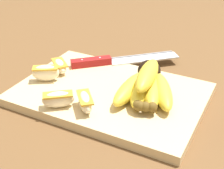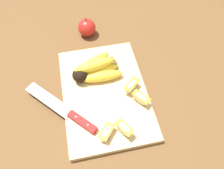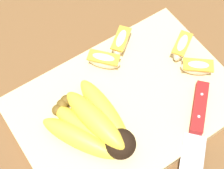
{
  "view_description": "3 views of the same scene",
  "coord_description": "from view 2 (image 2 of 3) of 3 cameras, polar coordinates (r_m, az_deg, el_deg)",
  "views": [
    {
      "loc": [
        0.29,
        -0.54,
        0.38
      ],
      "look_at": [
        0.02,
        -0.02,
        0.05
      ],
      "focal_mm": 52.33,
      "sensor_mm": 36.0,
      "label": 1
    },
    {
      "loc": [
        -0.37,
        0.06,
        0.63
      ],
      "look_at": [
        0.01,
        -0.03,
        0.04
      ],
      "focal_mm": 35.42,
      "sensor_mm": 36.0,
      "label": 2
    },
    {
      "loc": [
        0.2,
        0.24,
        0.62
      ],
      "look_at": [
        0.02,
        -0.03,
        0.06
      ],
      "focal_mm": 59.71,
      "sensor_mm": 36.0,
      "label": 3
    }
  ],
  "objects": [
    {
      "name": "apple_wedge_extra",
      "position": [
        0.64,
        -1.41,
        -12.25
      ],
      "size": [
        0.06,
        0.06,
        0.03
      ],
      "color": "#F4E5C1",
      "rests_on": "cutting_board"
    },
    {
      "name": "cutting_board",
      "position": [
        0.73,
        -1.68,
        -2.12
      ],
      "size": [
        0.4,
        0.27,
        0.02
      ],
      "primitive_type": "cube",
      "color": "#DBBC84",
      "rests_on": "ground_plane"
    },
    {
      "name": "apple_wedge_middle",
      "position": [
        0.71,
        5.12,
        -0.67
      ],
      "size": [
        0.06,
        0.06,
        0.03
      ],
      "color": "#F4E5C1",
      "rests_on": "cutting_board"
    },
    {
      "name": "whole_apple",
      "position": [
        0.91,
        -6.52,
        14.38
      ],
      "size": [
        0.07,
        0.07,
        0.08
      ],
      "color": "red",
      "rests_on": "ground_plane"
    },
    {
      "name": "apple_wedge_near",
      "position": [
        0.7,
        7.48,
        -3.58
      ],
      "size": [
        0.06,
        0.06,
        0.03
      ],
      "color": "#F4E5C1",
      "rests_on": "cutting_board"
    },
    {
      "name": "ground_plane",
      "position": [
        0.74,
        -1.76,
        -3.17
      ],
      "size": [
        6.0,
        6.0,
        0.0
      ],
      "primitive_type": "plane",
      "color": "brown"
    },
    {
      "name": "apple_wedge_far",
      "position": [
        0.64,
        3.12,
        -11.35
      ],
      "size": [
        0.06,
        0.05,
        0.04
      ],
      "color": "#F4E5C1",
      "rests_on": "cutting_board"
    },
    {
      "name": "banana_bunch",
      "position": [
        0.75,
        -4.44,
        3.88
      ],
      "size": [
        0.13,
        0.17,
        0.07
      ],
      "color": "black",
      "rests_on": "cutting_board"
    },
    {
      "name": "chefs_knife",
      "position": [
        0.69,
        -10.77,
        -7.49
      ],
      "size": [
        0.23,
        0.21,
        0.02
      ],
      "color": "silver",
      "rests_on": "cutting_board"
    }
  ]
}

